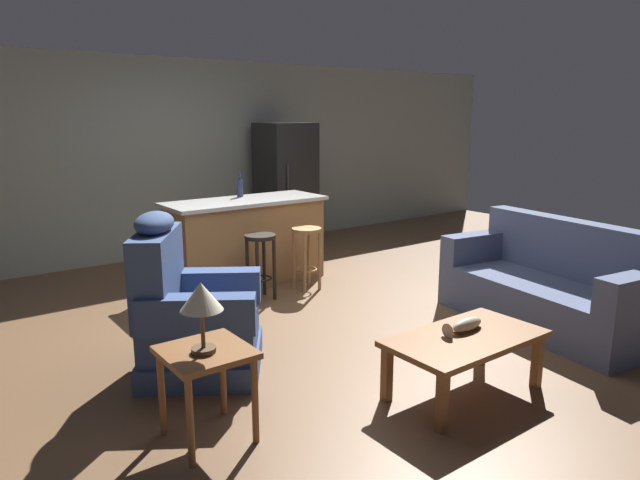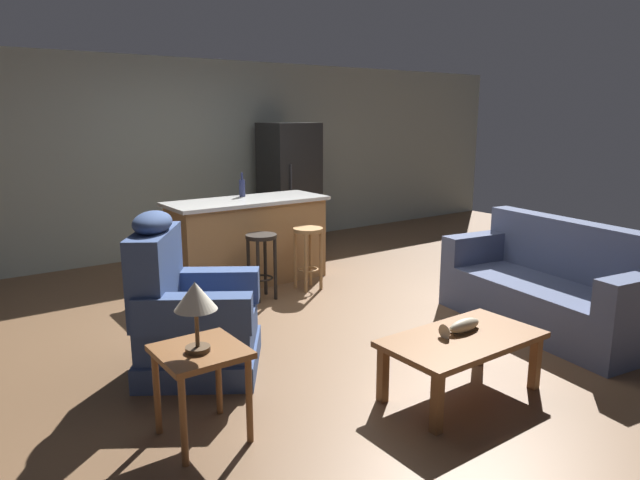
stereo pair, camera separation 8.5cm
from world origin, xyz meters
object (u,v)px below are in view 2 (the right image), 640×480
Objects in this scene: recliner_near_lamp at (188,315)px; bar_stool_left at (262,254)px; end_table at (201,365)px; table_lamp at (195,299)px; refrigerator at (289,186)px; kitchen_island at (248,241)px; bar_stool_right at (308,247)px; coffee_table at (462,344)px; bottle_tall_green at (242,187)px; fish_figurine at (461,327)px; couch at (552,290)px.

recliner_near_lamp is 1.72m from bar_stool_left.
table_lamp reaches higher than end_table.
recliner_near_lamp is at bearing -133.29° from refrigerator.
kitchen_island is 2.65× the size of bar_stool_right.
bar_stool_right is (0.39, -0.63, -0.01)m from kitchen_island.
refrigerator is at bearing 71.60° from coffee_table.
bottle_tall_green is (0.20, 3.44, 0.69)m from coffee_table.
refrigerator is (1.47, 4.42, 0.52)m from coffee_table.
kitchen_island is at bearing 121.60° from bar_stool_right.
fish_figurine is 2.54m from bar_stool_left.
kitchen_island is at bearing -53.61° from couch.
end_table is 0.41m from table_lamp.
bottle_tall_green is (0.25, 0.85, 0.58)m from bar_stool_left.
coffee_table is 3.99× the size of bottle_tall_green.
couch reaches higher than fish_figurine.
bottle_tall_green reaches higher than table_lamp.
bottle_tall_green is (0.06, 0.22, 0.58)m from kitchen_island.
fish_figurine is 1.96m from recliner_near_lamp.
bottle_tall_green is at bearing -56.21° from couch.
bar_stool_right is 0.39× the size of refrigerator.
couch is 3.57× the size of end_table.
table_lamp reaches higher than kitchen_island.
refrigerator is at bearing 50.33° from bar_stool_left.
bottle_tall_green is (-1.46, 3.04, 0.71)m from couch.
fish_figurine is at bearing -88.01° from bar_stool_left.
kitchen_island reaches higher than fish_figurine.
table_lamp is 5.03m from refrigerator.
bar_stool_right is at bearing -54.60° from couch.
bar_stool_left is at bearing -129.67° from refrigerator.
couch is 7.25× the size of bottle_tall_green.
refrigerator is at bearing 42.12° from kitchen_island.
table_lamp is 3.30m from kitchen_island.
kitchen_island is at bearing 56.47° from end_table.
fish_figurine is 1.66m from couch.
coffee_table is at bearing -92.58° from kitchen_island.
bottle_tall_green reaches higher than kitchen_island.
bar_stool_left is at bearing 52.27° from table_lamp.
refrigerator is 1.62m from bottle_tall_green.
bar_stool_left is at bearing -106.84° from kitchen_island.
bar_stool_right is (0.53, 2.59, 0.11)m from coffee_table.
fish_figurine is at bearing -91.85° from kitchen_island.
table_lamp is 1.49× the size of bottle_tall_green.
fish_figurine is 0.50× the size of bar_stool_left.
recliner_near_lamp is at bearing 70.43° from table_lamp.
end_table is 3.23m from kitchen_island.
recliner_near_lamp is at bearing 134.41° from fish_figurine.
refrigerator is (1.33, 1.20, 0.40)m from kitchen_island.
bar_stool_left is 0.39× the size of refrigerator.
kitchen_island is (0.15, 3.22, 0.11)m from coffee_table.
kitchen_island is (1.79, 2.70, 0.02)m from end_table.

